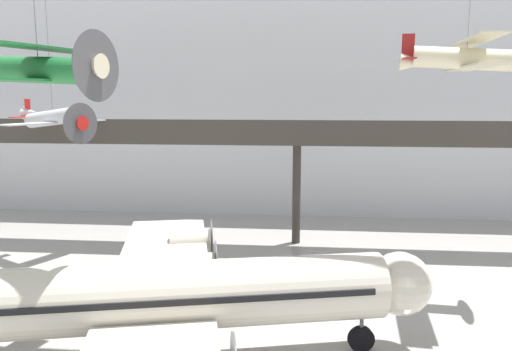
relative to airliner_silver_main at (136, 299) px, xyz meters
name	(u,v)px	position (x,y,z in m)	size (l,w,h in m)	color
hangar_back_wall	(299,87)	(7.02, 31.38, 9.87)	(140.00, 3.00, 26.49)	silver
mezzanine_walkway	(297,140)	(7.02, 19.49, 5.53)	(110.00, 3.20, 10.59)	#38332D
airliner_silver_main	(136,299)	(0.00, 0.00, 0.00)	(28.45, 32.84, 9.43)	beige
suspended_plane_cream_biplane	(467,58)	(17.26, 11.00, 11.36)	(7.77, 9.53, 9.59)	beige
suspended_plane_green_biplane	(39,69)	(-4.31, 0.86, 10.34)	(7.18, 8.58, 10.48)	#1E6B33
suspended_plane_silver_racer	(53,118)	(-10.98, 14.65, 7.45)	(7.03, 7.96, 13.56)	silver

